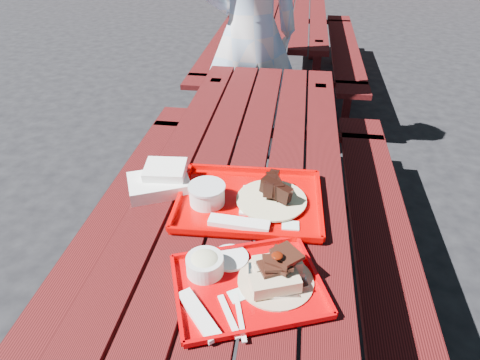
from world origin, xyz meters
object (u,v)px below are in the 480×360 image
Objects in this scene: picnic_table_near at (245,212)px; picnic_table_far at (284,31)px; near_tray at (246,276)px; far_tray at (247,199)px; person at (250,34)px.

picnic_table_near and picnic_table_far have the same top height.
picnic_table_far is at bearing 90.00° from picnic_table_near.
near_tray is (0.07, -3.35, 0.22)m from picnic_table_far.
picnic_table_far is at bearing 91.28° from near_tray.
person is (-0.19, 1.61, 0.12)m from far_tray.
person is (-0.23, 1.96, 0.12)m from near_tray.
picnic_table_near is at bearing 98.55° from far_tray.
person is at bearing 96.39° from picnic_table_near.
near_tray is 0.36m from far_tray.
person reaches higher than far_tray.
far_tray is 1.62m from person.
near_tray is at bearing -88.72° from picnic_table_far.
far_tray reaches higher than picnic_table_near.
far_tray is at bearing -81.45° from picnic_table_near.
near_tray reaches higher than picnic_table_near.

